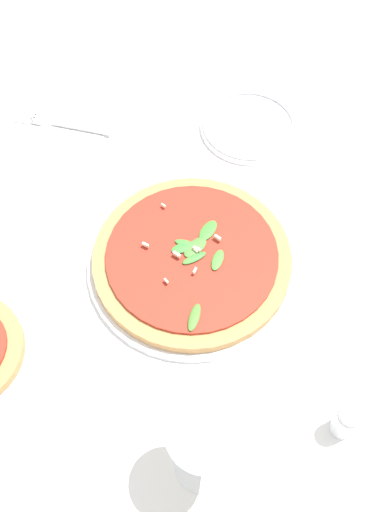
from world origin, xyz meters
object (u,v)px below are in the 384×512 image
wine_glass (205,442)px  side_plate_white (249,126)px  pizza_arugula_main (192,260)px  shaker_pepper (346,421)px  fork (64,124)px

wine_glass → side_plate_white: (0.15, -0.60, -0.10)m
wine_glass → pizza_arugula_main: bearing=-64.5°
pizza_arugula_main → side_plate_white: (0.02, -0.32, -0.01)m
side_plate_white → shaker_pepper: bearing=122.5°
pizza_arugula_main → shaker_pepper: 0.33m
wine_glass → fork: 0.68m
fork → side_plate_white: bearing=-166.8°
shaker_pepper → pizza_arugula_main: bearing=-29.3°
pizza_arugula_main → side_plate_white: 0.32m
fork → shaker_pepper: shaker_pepper is taller
pizza_arugula_main → wine_glass: bearing=115.5°
pizza_arugula_main → shaker_pepper: bearing=150.7°
fork → shaker_pepper: (-0.63, 0.35, 0.03)m
side_plate_white → fork: bearing=21.7°
side_plate_white → shaker_pepper: 0.57m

